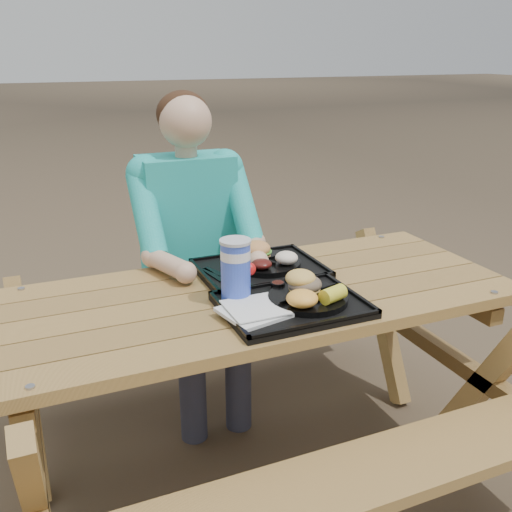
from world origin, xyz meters
name	(u,v)px	position (x,y,z in m)	size (l,w,h in m)	color
ground	(256,467)	(0.00, 0.00, 0.00)	(60.00, 60.00, 0.00)	#999999
picnic_table	(256,384)	(0.00, 0.00, 0.38)	(1.80, 1.49, 0.75)	#999999
tray_near	(292,306)	(0.05, -0.18, 0.76)	(0.45, 0.35, 0.02)	black
tray_far	(260,270)	(0.08, 0.15, 0.76)	(0.45, 0.35, 0.02)	black
plate_near	(308,298)	(0.11, -0.18, 0.78)	(0.26, 0.26, 0.02)	black
plate_far	(266,263)	(0.11, 0.16, 0.78)	(0.26, 0.26, 0.02)	black
napkin_stack	(254,311)	(-0.09, -0.20, 0.78)	(0.18, 0.18, 0.02)	silver
soda_cup	(236,271)	(-0.10, -0.07, 0.87)	(0.10, 0.10, 0.19)	blue
condiment_bbq	(278,286)	(0.05, -0.06, 0.78)	(0.05, 0.05, 0.03)	black
condiment_mustard	(291,282)	(0.11, -0.04, 0.78)	(0.04, 0.04, 0.03)	#F2A41A
sandwich	(305,275)	(0.11, -0.14, 0.84)	(0.11, 0.11, 0.11)	#EBB552
mac_cheese	(302,298)	(0.05, -0.25, 0.82)	(0.10, 0.10, 0.05)	#FFB743
corn_cob	(333,294)	(0.16, -0.25, 0.81)	(0.08, 0.08, 0.05)	yellow
cutlery_far	(218,273)	(-0.09, 0.16, 0.77)	(0.03, 0.15, 0.01)	black
burger	(257,245)	(0.09, 0.22, 0.84)	(0.11, 0.11, 0.10)	#D28A4A
baked_beans	(262,264)	(0.06, 0.10, 0.81)	(0.08, 0.08, 0.03)	#4C120F
potato_salad	(286,258)	(0.17, 0.11, 0.81)	(0.08, 0.08, 0.05)	white
diner	(191,268)	(-0.07, 0.57, 0.64)	(0.48, 0.84, 1.28)	#19B0A2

